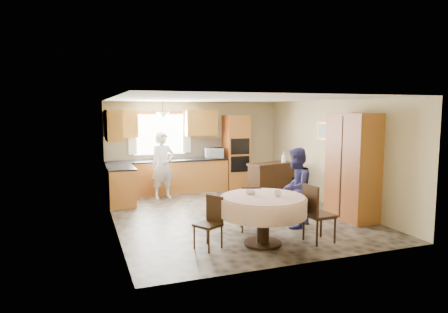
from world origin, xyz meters
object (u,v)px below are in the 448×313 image
sideboard (272,182)px  chair_right (316,211)px  oven_tower (236,152)px  person_sink (163,166)px  cupboard (353,166)px  dining_table (263,207)px  chair_left (211,219)px  person_dining (296,188)px  chair_back (251,206)px

sideboard → chair_right: size_ratio=1.22×
oven_tower → person_sink: (-2.26, -0.62, -0.21)m
oven_tower → sideboard: oven_tower is taller
oven_tower → cupboard: bearing=-74.5°
dining_table → chair_left: bearing=170.1°
sideboard → person_dining: 2.48m
sideboard → chair_left: (-2.58, -2.92, 0.04)m
sideboard → person_dining: size_ratio=0.79×
dining_table → sideboard: bearing=60.9°
chair_back → person_dining: size_ratio=0.56×
dining_table → person_sink: 4.18m
sideboard → chair_back: sideboard is taller
chair_right → person_dining: person_dining is taller
chair_right → person_dining: 0.96m
sideboard → chair_back: bearing=-139.6°
dining_table → person_dining: 1.26m
sideboard → chair_left: bearing=-146.5°
dining_table → chair_right: bearing=-13.5°
sideboard → chair_right: bearing=-118.9°
person_sink → person_dining: person_sink is taller
cupboard → person_sink: size_ratio=1.29×
cupboard → chair_left: size_ratio=2.56×
dining_table → chair_back: size_ratio=1.69×
person_dining → person_sink: bearing=-100.6°
sideboard → chair_left: 3.90m
chair_left → chair_back: bearing=90.8°
chair_left → chair_right: 1.81m
chair_right → oven_tower: bearing=-10.3°
chair_back → person_dining: bearing=-164.2°
oven_tower → person_sink: 2.35m
dining_table → chair_right: size_ratio=1.45×
cupboard → chair_left: 3.46m
cupboard → person_sink: 4.65m
oven_tower → person_dining: size_ratio=1.37×
chair_right → person_sink: person_sink is taller
cupboard → person_dining: cupboard is taller
cupboard → chair_left: (-3.33, -0.70, -0.63)m
chair_left → chair_back: 1.14m
person_sink → chair_back: bearing=-83.9°
oven_tower → chair_left: size_ratio=2.46×
oven_tower → cupboard: (1.07, -3.85, 0.04)m
chair_left → chair_back: size_ratio=1.00×
chair_right → person_sink: (-1.77, 4.30, 0.30)m
cupboard → chair_back: cupboard is taller
chair_right → person_dining: (0.14, 0.92, 0.22)m
chair_left → person_dining: size_ratio=0.55×
sideboard → chair_left: sideboard is taller
person_dining → oven_tower: bearing=-135.1°
sideboard → person_sink: (-2.59, 1.01, 0.42)m
cupboard → chair_back: 2.43m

